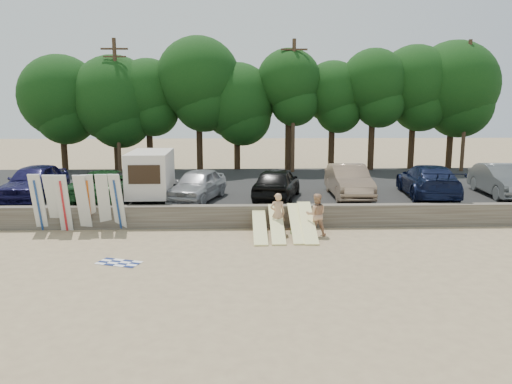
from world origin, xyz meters
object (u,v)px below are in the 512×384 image
car_4 (349,181)px  beachgoer_b (316,215)px  box_trailer (151,173)px  car_6 (501,180)px  car_5 (428,181)px  car_1 (107,185)px  beachgoer_a (278,213)px  car_2 (198,185)px  cooler (296,230)px  car_3 (277,183)px  car_0 (34,182)px

car_4 → beachgoer_b: car_4 is taller
box_trailer → car_6: (17.87, 0.74, -0.55)m
car_4 → car_5: size_ratio=0.87×
box_trailer → car_1: bearing=172.7°
car_4 → beachgoer_a: (-3.98, -4.54, -0.65)m
car_2 → cooler: car_2 is taller
car_6 → car_5: bearing=-174.1°
beachgoer_a → cooler: size_ratio=4.59×
car_4 → car_6: bearing=1.1°
car_3 → beachgoer_b: (1.33, -4.37, -0.62)m
car_6 → beachgoer_a: (-11.94, -4.60, -0.64)m
beachgoer_a → beachgoer_b: beachgoer_b is taller
car_5 → beachgoer_a: car_5 is taller
car_0 → car_3: bearing=-0.7°
car_1 → box_trailer: bearing=176.6°
car_0 → car_2: (8.19, -0.70, -0.09)m
box_trailer → cooler: bearing=-31.3°
beachgoer_b → car_1: bearing=-23.4°
car_1 → cooler: size_ratio=14.37×
car_3 → car_5: (7.79, 0.46, 0.02)m
car_3 → car_6: (11.68, 0.56, 0.00)m
car_1 → car_4: size_ratio=1.09×
car_4 → car_2: bearing=-174.1°
car_5 → box_trailer: bearing=9.0°
car_4 → beachgoer_a: size_ratio=2.86×
beachgoer_b → cooler: size_ratio=4.66×
beachgoer_b → cooler: bearing=-20.2°
box_trailer → car_0: 5.98m
car_0 → cooler: (12.64, -4.56, -1.41)m
car_0 → beachgoer_a: car_0 is taller
box_trailer → car_3: (6.19, 0.18, -0.55)m
car_2 → cooler: (4.44, -3.86, -1.31)m
car_4 → car_3: bearing=-171.7°
car_1 → beachgoer_a: car_1 is taller
car_4 → cooler: car_4 is taller
car_3 → beachgoer_a: bearing=100.0°
car_5 → beachgoer_a: bearing=35.6°
cooler → car_4: bearing=78.4°
car_2 → car_1: bearing=-166.5°
car_3 → car_6: bearing=-163.6°
car_1 → car_4: (12.11, 0.45, 0.06)m
box_trailer → car_2: 2.34m
car_3 → car_4: bearing=-158.7°
car_5 → cooler: (-7.27, -4.51, -1.37)m
beachgoer_b → car_2: bearing=-37.5°
car_0 → beachgoer_b: car_0 is taller
car_6 → box_trailer: bearing=-173.2°
car_4 → beachgoer_a: 6.07m
car_4 → car_6: 7.96m
car_5 → car_1: bearing=7.9°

